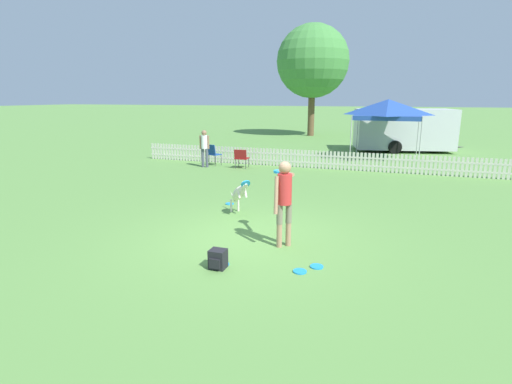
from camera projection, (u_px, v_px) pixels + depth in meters
The scene contains 15 objects.
ground_plane at pixel (250, 239), 8.28m from camera, with size 240.00×240.00×0.00m, color #5B8C42.
handler_person at pixel (284, 194), 7.68m from camera, with size 0.63×1.09×1.69m.
leaping_dog at pixel (239, 193), 9.86m from camera, with size 0.88×0.91×0.97m.
frisbee_near_handler at pixel (317, 267), 6.92m from camera, with size 0.23×0.23×0.02m.
frisbee_near_dog at pixel (300, 271), 6.72m from camera, with size 0.23×0.23×0.02m.
frisbee_midfield at pixel (230, 204), 10.97m from camera, with size 0.23×0.23×0.02m.
frisbee_far_scatter at pixel (223, 264), 7.01m from camera, with size 0.23×0.23×0.02m.
backpack_on_grass at pixel (218, 259), 6.84m from camera, with size 0.28×0.28×0.33m.
picket_fence at pixel (325, 160), 16.27m from camera, with size 16.57×0.04×0.73m.
folding_chair_blue_left at pixel (213, 153), 17.04m from camera, with size 0.57×0.58×0.91m.
folding_chair_center at pixel (241, 157), 16.37m from camera, with size 0.55×0.57×0.79m.
canopy_tent_main at pixel (388, 109), 18.47m from camera, with size 2.95×2.95×2.77m.
spectator_standing at pixel (204, 145), 16.54m from camera, with size 0.41×0.27×1.54m.
equipment_trailer at pixel (403, 129), 21.49m from camera, with size 5.90×3.41×2.25m.
tree_left_grove at pixel (313, 61), 29.08m from camera, with size 5.27×5.27×8.04m.
Camera 1 is at (2.75, -7.32, 2.88)m, focal length 28.00 mm.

